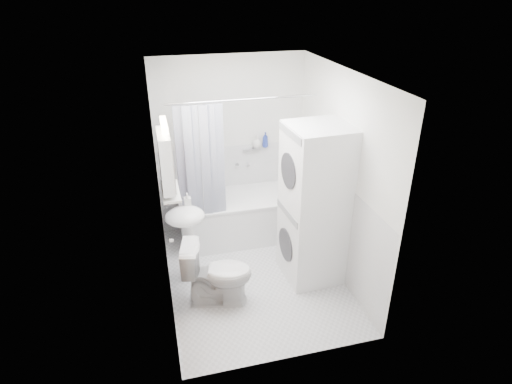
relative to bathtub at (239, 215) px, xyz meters
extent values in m
plane|color=silver|center=(-0.02, -0.92, -0.34)|extent=(2.60, 2.60, 0.00)
plane|color=white|center=(-0.02, 0.38, 0.86)|extent=(2.00, 0.00, 2.00)
plane|color=white|center=(-0.02, -2.22, 0.86)|extent=(2.00, 0.00, 2.00)
plane|color=white|center=(-1.02, -0.92, 0.86)|extent=(0.00, 2.60, 2.60)
plane|color=white|center=(0.98, -0.92, 0.86)|extent=(0.00, 2.60, 2.60)
plane|color=white|center=(-0.02, -0.92, 2.06)|extent=(2.60, 2.60, 0.00)
plane|color=white|center=(-0.02, 0.37, 0.26)|extent=(1.98, 0.00, 1.98)
plane|color=white|center=(-1.01, -0.92, 0.26)|extent=(0.00, 2.58, 2.58)
plane|color=white|center=(0.97, -0.92, 0.26)|extent=(0.00, 2.58, 2.58)
plane|color=brown|center=(-1.00, -1.80, 0.66)|extent=(0.00, 2.00, 2.00)
cylinder|color=silver|center=(-0.97, -1.47, 0.66)|extent=(0.04, 0.04, 0.04)
cube|color=white|center=(0.00, 0.00, -0.05)|extent=(1.58, 0.74, 0.58)
cube|color=white|center=(0.00, 0.00, 0.26)|extent=(1.60, 0.76, 0.03)
cube|color=silver|center=(0.00, 0.00, 0.14)|extent=(1.40, 0.56, 0.20)
cylinder|color=silver|center=(0.20, 0.33, 0.59)|extent=(0.04, 0.12, 0.04)
cylinder|color=silver|center=(0.00, -0.32, 1.66)|extent=(1.78, 0.02, 0.02)
cube|color=#121A40|center=(-0.74, -0.32, 0.91)|extent=(0.10, 0.02, 1.45)
cube|color=#121A40|center=(-0.65, -0.32, 0.91)|extent=(0.10, 0.02, 1.45)
cube|color=#121A40|center=(-0.56, -0.32, 0.91)|extent=(0.10, 0.02, 1.45)
cube|color=#121A40|center=(-0.47, -0.32, 0.91)|extent=(0.10, 0.02, 1.45)
cube|color=#121A40|center=(-0.38, -0.32, 0.91)|extent=(0.10, 0.02, 1.45)
cube|color=#121A40|center=(-0.29, -0.32, 0.91)|extent=(0.10, 0.02, 1.45)
ellipsoid|color=white|center=(-0.78, -0.77, 0.51)|extent=(0.44, 0.37, 0.20)
cylinder|color=white|center=(-0.76, -0.77, 0.04)|extent=(0.14, 0.14, 0.75)
cylinder|color=silver|center=(-0.80, -0.63, 0.63)|extent=(0.03, 0.03, 0.14)
cylinder|color=silver|center=(-0.80, -0.67, 0.69)|extent=(0.02, 0.10, 0.02)
cube|color=white|center=(-0.93, -0.82, 1.21)|extent=(0.12, 0.50, 0.60)
cube|color=white|center=(-0.87, -0.82, 1.21)|extent=(0.01, 0.47, 0.57)
cube|color=#FFEABF|center=(-0.91, -0.82, 1.59)|extent=(0.06, 0.45, 0.06)
cube|color=silver|center=(-0.91, -0.82, 0.86)|extent=(0.18, 0.54, 0.02)
cube|color=silver|center=(0.25, 0.32, 0.81)|extent=(0.22, 0.06, 0.02)
cube|color=maroon|center=(-0.96, -0.40, 0.94)|extent=(0.05, 0.32, 0.74)
cube|color=maroon|center=(-0.93, -0.40, 1.28)|extent=(0.03, 0.28, 0.08)
cylinder|color=silver|center=(-0.97, -0.40, 1.32)|extent=(0.02, 0.04, 0.02)
cube|color=white|center=(0.66, -1.03, 0.13)|extent=(0.70, 0.70, 0.93)
cylinder|color=#2D2D33|center=(0.32, -1.03, 0.12)|extent=(0.04, 0.40, 0.39)
cube|color=gray|center=(0.33, -1.03, 0.54)|extent=(0.05, 0.60, 0.08)
cube|color=white|center=(0.66, -1.03, 1.06)|extent=(0.70, 0.70, 0.93)
cylinder|color=#2D2D33|center=(0.32, -1.03, 1.05)|extent=(0.04, 0.40, 0.39)
cube|color=gray|center=(0.33, -1.03, 1.47)|extent=(0.05, 0.60, 0.08)
imported|color=white|center=(-0.52, -1.25, 0.03)|extent=(0.82, 0.57, 0.73)
imported|color=gray|center=(-0.73, -0.67, 0.61)|extent=(0.08, 0.17, 0.08)
imported|color=gray|center=(-0.91, -0.97, 0.91)|extent=(0.07, 0.18, 0.07)
imported|color=gray|center=(-0.91, -0.70, 0.93)|extent=(0.10, 0.09, 0.10)
imported|color=gray|center=(0.33, 0.32, 0.89)|extent=(0.13, 0.17, 0.13)
imported|color=#253796|center=(0.45, 0.32, 0.86)|extent=(0.08, 0.21, 0.08)
camera|label=1|loc=(-1.05, -4.97, 2.88)|focal=30.00mm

